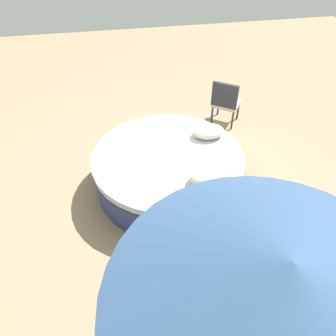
{
  "coord_description": "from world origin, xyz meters",
  "views": [
    {
      "loc": [
        0.73,
        3.9,
        3.88
      ],
      "look_at": [
        0.0,
        0.0,
        0.4
      ],
      "focal_mm": 34.88,
      "sensor_mm": 36.0,
      "label": 1
    }
  ],
  "objects_px": {
    "throw_pillow_1": "(208,131)",
    "throw_pillow_0": "(207,177)",
    "patio_umbrella": "(284,284)",
    "planter": "(226,273)",
    "round_bed": "(168,171)",
    "patio_chair": "(226,100)"
  },
  "relations": [
    {
      "from": "round_bed",
      "to": "throw_pillow_1",
      "type": "bearing_deg",
      "value": -153.53
    },
    {
      "from": "round_bed",
      "to": "patio_umbrella",
      "type": "relative_size",
      "value": 0.98
    },
    {
      "from": "throw_pillow_0",
      "to": "patio_umbrella",
      "type": "distance_m",
      "value": 2.85
    },
    {
      "from": "throw_pillow_1",
      "to": "patio_umbrella",
      "type": "distance_m",
      "value": 3.86
    },
    {
      "from": "patio_chair",
      "to": "patio_umbrella",
      "type": "relative_size",
      "value": 0.4
    },
    {
      "from": "round_bed",
      "to": "throw_pillow_0",
      "type": "bearing_deg",
      "value": 120.76
    },
    {
      "from": "throw_pillow_1",
      "to": "planter",
      "type": "bearing_deg",
      "value": 79.48
    },
    {
      "from": "patio_umbrella",
      "to": "planter",
      "type": "xyz_separation_m",
      "value": [
        -0.26,
        -1.11,
        -1.78
      ]
    },
    {
      "from": "patio_chair",
      "to": "throw_pillow_0",
      "type": "bearing_deg",
      "value": -78.87
    },
    {
      "from": "throw_pillow_0",
      "to": "throw_pillow_1",
      "type": "xyz_separation_m",
      "value": [
        -0.33,
        -1.08,
        -0.01
      ]
    },
    {
      "from": "throw_pillow_1",
      "to": "throw_pillow_0",
      "type": "bearing_deg",
      "value": 72.94
    },
    {
      "from": "round_bed",
      "to": "throw_pillow_0",
      "type": "relative_size",
      "value": 4.82
    },
    {
      "from": "throw_pillow_0",
      "to": "throw_pillow_1",
      "type": "height_order",
      "value": "throw_pillow_0"
    },
    {
      "from": "patio_umbrella",
      "to": "planter",
      "type": "bearing_deg",
      "value": -102.98
    },
    {
      "from": "round_bed",
      "to": "patio_umbrella",
      "type": "bearing_deg",
      "value": 90.99
    },
    {
      "from": "throw_pillow_0",
      "to": "throw_pillow_1",
      "type": "distance_m",
      "value": 1.13
    },
    {
      "from": "throw_pillow_0",
      "to": "patio_umbrella",
      "type": "height_order",
      "value": "patio_umbrella"
    },
    {
      "from": "round_bed",
      "to": "patio_umbrella",
      "type": "distance_m",
      "value": 3.65
    },
    {
      "from": "throw_pillow_0",
      "to": "planter",
      "type": "xyz_separation_m",
      "value": [
        0.11,
        1.3,
        -0.31
      ]
    },
    {
      "from": "patio_chair",
      "to": "patio_umbrella",
      "type": "height_order",
      "value": "patio_umbrella"
    },
    {
      "from": "round_bed",
      "to": "throw_pillow_1",
      "type": "distance_m",
      "value": 0.94
    },
    {
      "from": "patio_umbrella",
      "to": "throw_pillow_0",
      "type": "bearing_deg",
      "value": -98.64
    }
  ]
}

